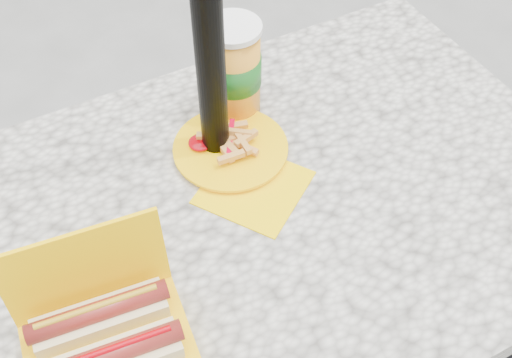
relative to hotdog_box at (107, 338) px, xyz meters
name	(u,v)px	position (x,y,z in m)	size (l,w,h in m)	color
picnic_table	(257,244)	(0.31, 0.13, -0.15)	(1.20, 0.80, 0.75)	beige
hotdog_box	(107,338)	(0.00, 0.00, 0.00)	(0.25, 0.19, 0.19)	#FFBE00
fries_plate	(232,151)	(0.33, 0.27, -0.03)	(0.23, 0.32, 0.04)	#FFCD00
soda_cup	(234,69)	(0.39, 0.37, 0.06)	(0.11, 0.11, 0.20)	orange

